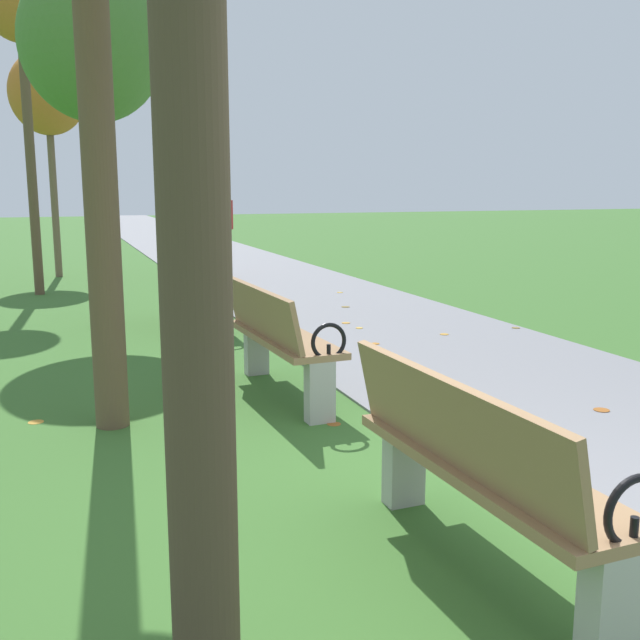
% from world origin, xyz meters
% --- Properties ---
extents(ground_plane, '(80.00, 80.00, 0.00)m').
position_xyz_m(ground_plane, '(0.00, 0.00, 0.00)').
color(ground_plane, '#386628').
extents(paved_walkway, '(3.04, 44.00, 0.02)m').
position_xyz_m(paved_walkway, '(1.52, 18.00, 0.01)').
color(paved_walkway, slate).
rests_on(paved_walkway, ground).
extents(park_bench_1, '(0.53, 1.62, 0.90)m').
position_xyz_m(park_bench_1, '(-0.50, 0.08, 0.49)').
color(park_bench_1, '#93704C').
rests_on(park_bench_1, ground).
extents(park_bench_2, '(0.54, 1.62, 0.90)m').
position_xyz_m(park_bench_2, '(-0.50, 3.00, 0.49)').
color(park_bench_2, '#93704C').
rests_on(park_bench_2, ground).
extents(park_bench_3, '(0.48, 1.60, 0.90)m').
position_xyz_m(park_bench_3, '(-0.50, 6.14, 0.49)').
color(park_bench_3, '#93704C').
rests_on(park_bench_3, ground).
extents(tree_3, '(1.64, 1.64, 4.19)m').
position_xyz_m(tree_3, '(-1.56, 6.68, 3.25)').
color(tree_3, brown).
rests_on(tree_3, ground).
extents(tree_4, '(1.12, 1.12, 4.97)m').
position_xyz_m(tree_4, '(-2.35, 9.66, 4.23)').
color(tree_4, brown).
rests_on(tree_4, ground).
extents(tree_5, '(1.34, 1.34, 4.03)m').
position_xyz_m(tree_5, '(-2.03, 11.95, 3.26)').
color(tree_5, brown).
rests_on(tree_5, ground).
extents(pedestrian_walking, '(0.53, 0.25, 1.62)m').
position_xyz_m(pedestrian_walking, '(0.73, 10.67, 0.93)').
color(pedestrian_walking, '#3D3328').
rests_on(pedestrian_walking, paved_walkway).
extents(scattered_leaves, '(5.41, 10.07, 0.02)m').
position_xyz_m(scattered_leaves, '(0.81, 4.06, 0.02)').
color(scattered_leaves, '#BC842D').
rests_on(scattered_leaves, ground).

